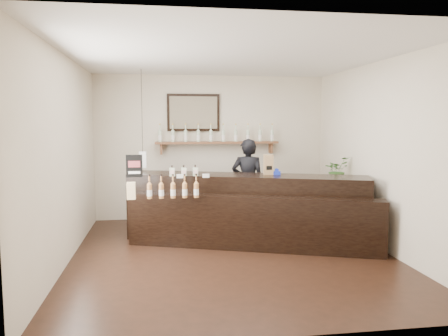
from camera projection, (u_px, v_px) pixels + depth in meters
ground at (231, 254)px, 6.30m from camera, size 5.00×5.00×0.00m
room_shell at (232, 136)px, 6.13m from camera, size 5.00×5.00×5.00m
back_wall_decor at (204, 129)px, 8.43m from camera, size 2.66×0.96×1.69m
counter at (247, 212)px, 6.85m from camera, size 3.81×2.25×1.24m
promo_sign at (134, 166)px, 6.61m from camera, size 0.25×0.03×0.34m
paper_bag at (268, 165)px, 6.95m from camera, size 0.15×0.12×0.32m
tape_dispenser at (277, 172)px, 6.94m from camera, size 0.12×0.06×0.10m
side_cabinet at (336, 208)px, 7.55m from camera, size 0.58×0.68×0.85m
potted_plant at (337, 170)px, 7.49m from camera, size 0.54×0.52×0.46m
shopkeeper at (248, 178)px, 7.81m from camera, size 0.76×0.60×1.82m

